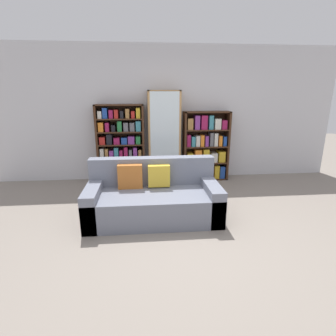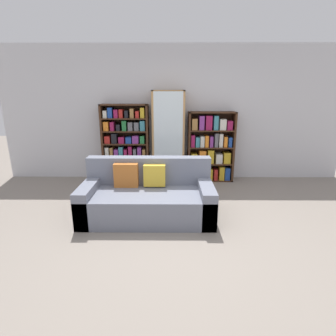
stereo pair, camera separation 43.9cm
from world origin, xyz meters
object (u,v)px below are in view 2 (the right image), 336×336
at_px(bookshelf_right, 210,148).
at_px(wine_bottle, 200,186).
at_px(display_cabinet, 168,137).
at_px(couch, 148,198).
at_px(bookshelf_left, 126,144).

distance_m(bookshelf_right, wine_bottle, 1.00).
height_order(display_cabinet, bookshelf_right, display_cabinet).
relative_size(couch, bookshelf_right, 1.33).
bearing_deg(bookshelf_left, display_cabinet, -1.07).
height_order(couch, display_cabinet, display_cabinet).
bearing_deg(display_cabinet, bookshelf_right, 1.02).
height_order(couch, bookshelf_right, bookshelf_right).
relative_size(display_cabinet, bookshelf_right, 1.29).
xyz_separation_m(display_cabinet, bookshelf_right, (0.87, 0.02, -0.23)).
bearing_deg(bookshelf_right, couch, -124.60).
bearing_deg(wine_bottle, display_cabinet, 126.08).
xyz_separation_m(bookshelf_right, wine_bottle, (-0.29, -0.81, -0.52)).
xyz_separation_m(couch, wine_bottle, (0.87, 0.88, -0.13)).
bearing_deg(wine_bottle, bookshelf_right, 70.14).
relative_size(bookshelf_right, wine_bottle, 3.71).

